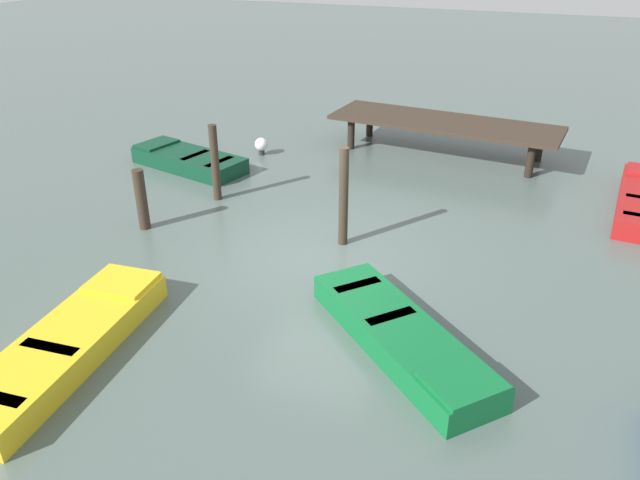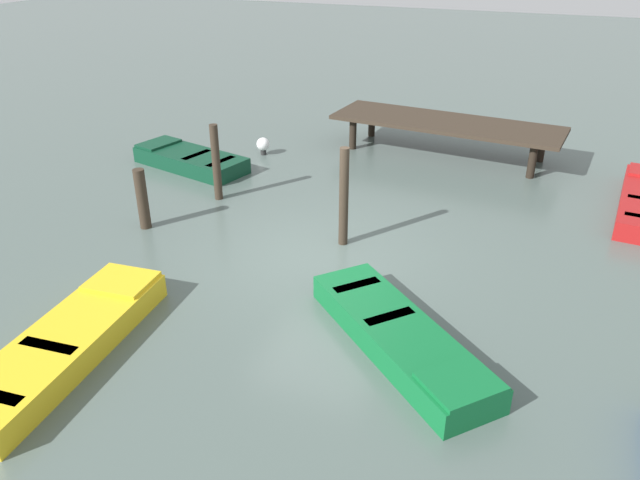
# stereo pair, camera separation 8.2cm
# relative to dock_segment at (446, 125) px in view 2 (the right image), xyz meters

# --- Properties ---
(ground_plane) EXTENTS (80.00, 80.00, 0.00)m
(ground_plane) POSITION_rel_dock_segment_xyz_m (-1.00, -6.73, -0.85)
(ground_plane) COLOR #4C5B56
(dock_segment) EXTENTS (6.30, 2.54, 0.95)m
(dock_segment) POSITION_rel_dock_segment_xyz_m (0.00, 0.00, 0.00)
(dock_segment) COLOR #33281E
(dock_segment) RESTS_ON ground_plane
(rowboat_green) EXTENTS (3.44, 3.26, 0.46)m
(rowboat_green) POSITION_rel_dock_segment_xyz_m (1.17, -8.98, -0.64)
(rowboat_green) COLOR #0F602D
(rowboat_green) RESTS_ON ground_plane
(rowboat_yellow) EXTENTS (1.43, 3.95, 0.46)m
(rowboat_yellow) POSITION_rel_dock_segment_xyz_m (-3.34, -10.93, -0.64)
(rowboat_yellow) COLOR gold
(rowboat_yellow) RESTS_ON ground_plane
(rowboat_dark_green) EXTENTS (3.31, 1.91, 0.46)m
(rowboat_dark_green) POSITION_rel_dock_segment_xyz_m (-5.97, -3.43, -0.63)
(rowboat_dark_green) COLOR #0C3823
(rowboat_dark_green) RESTS_ON ground_plane
(mooring_piling_far_right) EXTENTS (0.23, 0.23, 1.29)m
(mooring_piling_far_right) POSITION_rel_dock_segment_xyz_m (-4.88, -6.89, -0.21)
(mooring_piling_far_right) COLOR #33281E
(mooring_piling_far_right) RESTS_ON ground_plane
(mooring_piling_far_left) EXTENTS (0.18, 0.18, 1.99)m
(mooring_piling_far_left) POSITION_rel_dock_segment_xyz_m (-0.78, -6.05, 0.15)
(mooring_piling_far_left) COLOR #33281E
(mooring_piling_far_left) RESTS_ON ground_plane
(mooring_piling_center) EXTENTS (0.19, 0.19, 1.76)m
(mooring_piling_center) POSITION_rel_dock_segment_xyz_m (-4.22, -4.99, 0.03)
(mooring_piling_center) COLOR #33281E
(mooring_piling_center) RESTS_ON ground_plane
(marker_buoy) EXTENTS (0.36, 0.36, 0.48)m
(marker_buoy) POSITION_rel_dock_segment_xyz_m (-4.64, -1.82, -0.57)
(marker_buoy) COLOR #262626
(marker_buoy) RESTS_ON ground_plane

